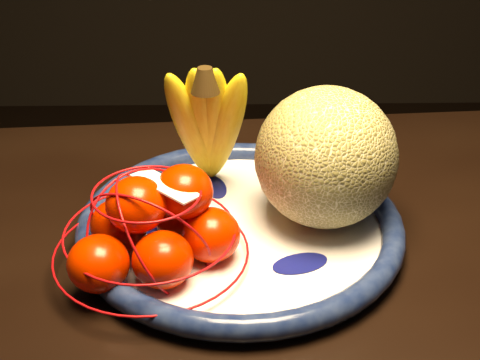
{
  "coord_description": "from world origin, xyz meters",
  "views": [
    {
      "loc": [
        -0.12,
        -0.41,
        1.17
      ],
      "look_at": [
        -0.11,
        0.23,
        0.8
      ],
      "focal_mm": 50.0,
      "sensor_mm": 36.0,
      "label": 1
    }
  ],
  "objects_px": {
    "banana_bunch": "(208,121)",
    "mandarin_bag": "(155,229)",
    "cantaloupe": "(326,157)",
    "fruit_bowl": "(240,226)"
  },
  "relations": [
    {
      "from": "fruit_bowl",
      "to": "cantaloupe",
      "type": "distance_m",
      "value": 0.13
    },
    {
      "from": "banana_bunch",
      "to": "mandarin_bag",
      "type": "bearing_deg",
      "value": -109.08
    },
    {
      "from": "fruit_bowl",
      "to": "cantaloupe",
      "type": "xyz_separation_m",
      "value": [
        0.1,
        0.02,
        0.08
      ]
    },
    {
      "from": "cantaloupe",
      "to": "mandarin_bag",
      "type": "distance_m",
      "value": 0.2
    },
    {
      "from": "cantaloupe",
      "to": "banana_bunch",
      "type": "bearing_deg",
      "value": 153.96
    },
    {
      "from": "banana_bunch",
      "to": "mandarin_bag",
      "type": "distance_m",
      "value": 0.16
    },
    {
      "from": "cantaloupe",
      "to": "mandarin_bag",
      "type": "bearing_deg",
      "value": -157.32
    },
    {
      "from": "cantaloupe",
      "to": "mandarin_bag",
      "type": "height_order",
      "value": "cantaloupe"
    },
    {
      "from": "fruit_bowl",
      "to": "mandarin_bag",
      "type": "distance_m",
      "value": 0.11
    },
    {
      "from": "fruit_bowl",
      "to": "banana_bunch",
      "type": "relative_size",
      "value": 1.97
    }
  ]
}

